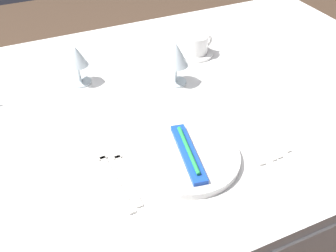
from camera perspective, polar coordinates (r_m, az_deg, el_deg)
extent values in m
plane|color=#4C3828|center=(1.71, -0.86, -16.87)|extent=(6.00, 6.00, 0.00)
cube|color=white|center=(1.18, -1.20, 3.17)|extent=(1.80, 1.10, 0.04)
cube|color=white|center=(1.68, -8.73, 10.21)|extent=(1.80, 0.01, 0.18)
cylinder|color=brown|center=(2.06, 14.68, 6.81)|extent=(0.07, 0.07, 0.70)
cylinder|color=white|center=(0.96, 2.95, -4.62)|extent=(0.26, 0.26, 0.02)
cube|color=blue|center=(0.95, 2.98, -3.97)|extent=(0.07, 0.21, 0.01)
cylinder|color=green|center=(0.94, 3.00, -3.48)|extent=(0.04, 0.17, 0.01)
cube|color=beige|center=(0.92, -5.93, -7.91)|extent=(0.02, 0.17, 0.00)
cube|color=beige|center=(0.99, -7.74, -4.02)|extent=(0.02, 0.04, 0.00)
cube|color=beige|center=(0.92, -7.60, -8.35)|extent=(0.02, 0.20, 0.00)
cube|color=beige|center=(0.99, -9.92, -4.13)|extent=(0.02, 0.04, 0.00)
cube|color=beige|center=(1.04, 10.96, -2.12)|extent=(0.03, 0.19, 0.00)
cube|color=beige|center=(1.11, 8.14, 1.32)|extent=(0.02, 0.06, 0.00)
cube|color=beige|center=(1.05, 12.53, -1.90)|extent=(0.02, 0.18, 0.00)
ellipsoid|color=beige|center=(1.11, 9.52, 1.18)|extent=(0.03, 0.04, 0.01)
cube|color=beige|center=(1.06, 13.67, -1.60)|extent=(0.02, 0.17, 0.00)
ellipsoid|color=beige|center=(1.12, 10.96, 1.40)|extent=(0.03, 0.04, 0.01)
cube|color=beige|center=(1.08, 14.54, -0.68)|extent=(0.01, 0.18, 0.00)
ellipsoid|color=beige|center=(1.15, 11.54, 2.36)|extent=(0.03, 0.04, 0.01)
cylinder|color=white|center=(1.41, 4.12, 10.63)|extent=(0.12, 0.12, 0.01)
cylinder|color=white|center=(1.39, 4.19, 11.98)|extent=(0.08, 0.08, 0.06)
torus|color=white|center=(1.41, 5.72, 12.38)|extent=(0.05, 0.01, 0.05)
cylinder|color=silver|center=(1.28, -12.77, 6.37)|extent=(0.07, 0.07, 0.01)
cylinder|color=silver|center=(1.26, -12.97, 7.61)|extent=(0.01, 0.01, 0.06)
cone|color=silver|center=(1.23, -13.39, 10.06)|extent=(0.07, 0.07, 0.06)
cylinder|color=silver|center=(1.25, 1.15, 6.53)|extent=(0.07, 0.07, 0.01)
cylinder|color=silver|center=(1.23, 1.17, 7.81)|extent=(0.01, 0.01, 0.06)
cone|color=silver|center=(1.19, 1.21, 10.53)|extent=(0.08, 0.08, 0.07)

